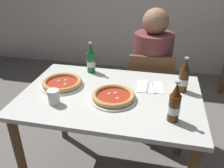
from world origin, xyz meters
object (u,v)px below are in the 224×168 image
(beer_bottle_right, at_px, (184,77))
(paper_cup, at_px, (54,97))
(chair_behind_table, at_px, (150,89))
(beer_bottle_left, at_px, (174,105))
(diner_seated, at_px, (151,77))
(pizza_margherita_near, at_px, (113,96))
(pizza_marinara_far, at_px, (62,83))
(dining_table_main, at_px, (110,108))
(napkin_with_cutlery, at_px, (150,87))
(beer_bottle_center, at_px, (91,60))

(beer_bottle_right, height_order, paper_cup, beer_bottle_right)
(chair_behind_table, relative_size, beer_bottle_left, 3.44)
(diner_seated, relative_size, pizza_margherita_near, 3.97)
(pizza_margherita_near, xyz_separation_m, beer_bottle_left, (0.37, -0.15, 0.08))
(diner_seated, relative_size, beer_bottle_left, 4.89)
(chair_behind_table, relative_size, diner_seated, 0.70)
(chair_behind_table, relative_size, beer_bottle_right, 3.44)
(pizza_margherita_near, xyz_separation_m, pizza_marinara_far, (-0.40, 0.10, -0.00))
(diner_seated, xyz_separation_m, pizza_margherita_near, (-0.21, -0.72, 0.19))
(pizza_margherita_near, distance_m, beer_bottle_right, 0.49)
(dining_table_main, height_order, paper_cup, paper_cup)
(beer_bottle_left, height_order, paper_cup, beer_bottle_left)
(dining_table_main, bearing_deg, pizza_marinara_far, 173.17)
(chair_behind_table, height_order, paper_cup, chair_behind_table)
(pizza_marinara_far, xyz_separation_m, beer_bottle_right, (0.83, 0.10, 0.08))
(chair_behind_table, xyz_separation_m, beer_bottle_right, (0.23, -0.46, 0.37))
(dining_table_main, relative_size, napkin_with_cutlery, 6.19)
(beer_bottle_right, bearing_deg, dining_table_main, -162.75)
(chair_behind_table, xyz_separation_m, pizza_marinara_far, (-0.60, -0.57, 0.29))
(diner_seated, height_order, beer_bottle_center, diner_seated)
(pizza_margherita_near, height_order, napkin_with_cutlery, pizza_margherita_near)
(beer_bottle_left, bearing_deg, pizza_margherita_near, 158.06)
(beer_bottle_center, xyz_separation_m, beer_bottle_right, (0.70, -0.17, 0.00))
(dining_table_main, height_order, beer_bottle_right, beer_bottle_right)
(diner_seated, bearing_deg, beer_bottle_right, -65.58)
(chair_behind_table, xyz_separation_m, napkin_with_cutlery, (0.02, -0.45, 0.27))
(diner_seated, relative_size, paper_cup, 12.73)
(dining_table_main, xyz_separation_m, paper_cup, (-0.32, -0.19, 0.16))
(napkin_with_cutlery, xyz_separation_m, paper_cup, (-0.58, -0.35, 0.04))
(pizza_marinara_far, xyz_separation_m, napkin_with_cutlery, (0.62, 0.11, -0.02))
(beer_bottle_center, height_order, beer_bottle_right, same)
(beer_bottle_left, relative_size, paper_cup, 2.60)
(pizza_margherita_near, xyz_separation_m, beer_bottle_center, (-0.26, 0.37, 0.08))
(beer_bottle_left, height_order, beer_bottle_right, same)
(pizza_marinara_far, height_order, paper_cup, paper_cup)
(beer_bottle_left, relative_size, napkin_with_cutlery, 1.27)
(pizza_marinara_far, bearing_deg, beer_bottle_center, 63.37)
(dining_table_main, relative_size, paper_cup, 12.63)
(beer_bottle_right, bearing_deg, pizza_margherita_near, -154.66)
(beer_bottle_right, distance_m, napkin_with_cutlery, 0.24)
(beer_bottle_right, xyz_separation_m, napkin_with_cutlery, (-0.22, 0.01, -0.10))
(paper_cup, bearing_deg, dining_table_main, 30.79)
(dining_table_main, bearing_deg, napkin_with_cutlery, 31.18)
(diner_seated, height_order, beer_bottle_right, diner_seated)
(chair_behind_table, height_order, napkin_with_cutlery, chair_behind_table)
(dining_table_main, bearing_deg, pizza_margherita_near, -61.21)
(diner_seated, distance_m, beer_bottle_center, 0.64)
(napkin_with_cutlery, bearing_deg, paper_cup, -149.04)
(chair_behind_table, relative_size, paper_cup, 8.95)
(napkin_with_cutlery, bearing_deg, chair_behind_table, 92.01)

